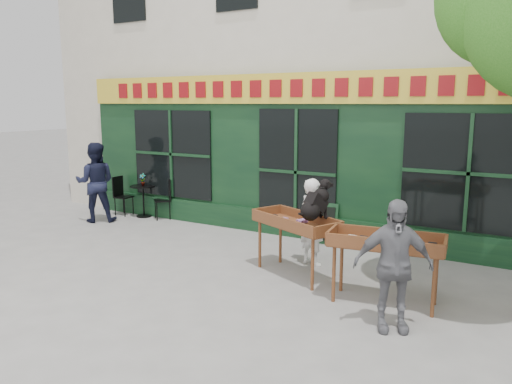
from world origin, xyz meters
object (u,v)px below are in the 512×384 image
(book_cart_right, at_px, (386,245))
(bistro_table, at_px, (143,195))
(dog, at_px, (315,199))
(woman, at_px, (312,222))
(man_left, at_px, (95,182))
(book_cart_center, at_px, (296,225))
(man_right, at_px, (393,265))

(book_cart_right, relative_size, bistro_table, 2.06)
(dog, relative_size, woman, 0.40)
(woman, bearing_deg, man_left, 20.18)
(woman, xyz_separation_m, book_cart_right, (1.55, -1.06, 0.08))
(book_cart_center, bearing_deg, book_cart_right, 9.08)
(book_cart_right, bearing_deg, book_cart_center, 158.26)
(woman, relative_size, man_left, 0.81)
(woman, relative_size, book_cart_right, 0.95)
(book_cart_center, distance_m, bistro_table, 5.34)
(book_cart_center, bearing_deg, woman, 113.83)
(woman, relative_size, bistro_table, 1.95)
(book_cart_center, xyz_separation_m, bistro_table, (-4.98, 1.91, -0.28))
(dog, height_order, man_left, man_left)
(dog, bearing_deg, book_cart_right, 7.21)
(man_right, height_order, man_left, man_left)
(bistro_table, relative_size, man_left, 0.41)
(book_cart_center, distance_m, book_cart_right, 1.60)
(woman, height_order, bistro_table, woman)
(man_right, bearing_deg, book_cart_center, 120.97)
(book_cart_right, xyz_separation_m, bistro_table, (-6.53, 2.31, -0.28))
(woman, xyz_separation_m, bistro_table, (-4.98, 1.26, -0.20))
(dog, bearing_deg, man_left, -166.26)
(woman, xyz_separation_m, man_right, (1.85, -1.81, 0.07))
(dog, distance_m, book_cart_right, 1.34)
(book_cart_center, relative_size, woman, 1.09)
(book_cart_center, height_order, bistro_table, book_cart_center)
(book_cart_right, relative_size, man_right, 0.97)
(woman, bearing_deg, man_right, 159.48)
(book_cart_right, bearing_deg, man_left, 161.81)
(woman, distance_m, man_right, 2.59)
(book_cart_center, relative_size, man_left, 0.88)
(man_left, bearing_deg, bistro_table, -162.79)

